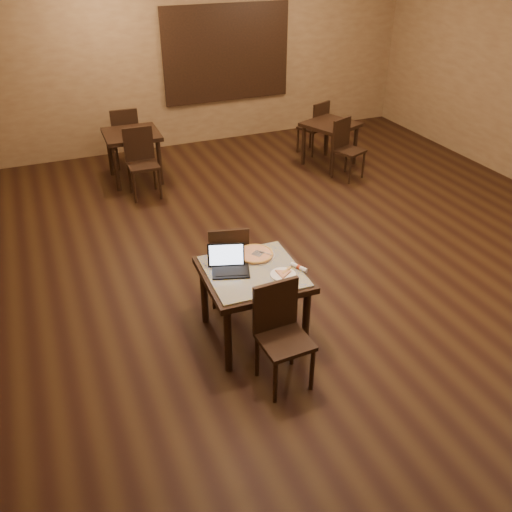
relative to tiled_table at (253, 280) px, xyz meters
name	(u,v)px	position (x,y,z in m)	size (l,w,h in m)	color
ground	(337,275)	(1.32, 0.62, -0.66)	(10.00, 10.00, 0.00)	black
wall_back	(199,58)	(1.32, 5.62, 0.84)	(8.00, 0.02, 3.00)	olive
mural	(227,54)	(1.82, 5.58, 0.89)	(2.34, 0.05, 1.64)	#245285
tiled_table	(253,280)	(0.00, 0.00, 0.00)	(0.95, 0.95, 0.76)	black
chair_main_near	(281,329)	(0.00, -0.62, -0.12)	(0.43, 0.43, 0.96)	black
chair_main_far	(228,260)	(-0.02, 0.62, -0.13)	(0.49, 0.49, 0.94)	black
laptop	(229,264)	(-0.20, 0.10, 0.16)	(0.40, 0.36, 0.23)	black
plate	(283,275)	(0.22, -0.18, 0.11)	(0.23, 0.23, 0.01)	white
pizza_slice	(283,273)	(0.22, -0.18, 0.13)	(0.17, 0.17, 0.02)	beige
pizza_pan	(255,255)	(0.12, 0.24, 0.11)	(0.38, 0.38, 0.01)	silver
pizza_whole	(255,254)	(0.12, 0.24, 0.12)	(0.35, 0.35, 0.02)	beige
spatula	(258,254)	(0.14, 0.22, 0.13)	(0.10, 0.23, 0.01)	silver
napkin_roll	(299,267)	(0.40, -0.14, 0.12)	(0.11, 0.18, 0.04)	white
other_table_a	(330,130)	(2.91, 3.68, -0.06)	(0.99, 0.99, 0.72)	black
other_table_a_chair_near	(346,145)	(2.88, 3.14, -0.14)	(0.52, 0.52, 0.93)	black
other_table_a_chair_far	(316,125)	(2.94, 4.23, -0.14)	(0.52, 0.52, 0.93)	black
other_table_b	(132,141)	(-0.23, 4.31, -0.02)	(0.85, 0.85, 0.77)	black
other_table_b_chair_near	(141,158)	(-0.23, 3.72, -0.10)	(0.44, 0.44, 1.00)	black
other_table_b_chair_far	(125,134)	(-0.24, 4.89, -0.10)	(0.44, 0.44, 1.00)	black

